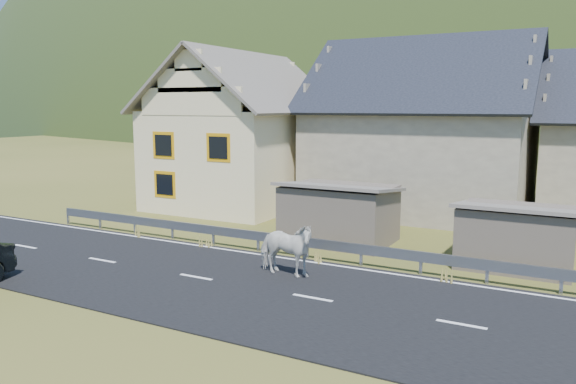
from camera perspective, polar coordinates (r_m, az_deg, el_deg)
The scene contains 10 objects.
ground at distance 15.74m, azimuth 2.52°, elevation -10.84°, with size 160.00×160.00×0.00m, color #363E14.
road at distance 15.73m, azimuth 2.52°, elevation -10.77°, with size 60.00×7.00×0.04m, color black.
lane_markings at distance 15.73m, azimuth 2.52°, elevation -10.68°, with size 60.00×6.60×0.01m, color silver.
guardrail at distance 18.82m, azimuth 7.44°, elevation -5.82°, with size 28.10×0.09×0.75m.
shed_left at distance 21.98m, azimuth 5.23°, elevation -2.23°, with size 4.30×3.30×2.40m, color #706254.
shed_right at distance 19.92m, azimuth 22.14°, elevation -4.29°, with size 3.80×2.90×2.20m, color #706254.
house_cream at distance 30.24m, azimuth -4.65°, elevation 6.99°, with size 7.80×9.80×8.30m.
house_stone_a at distance 29.33m, azimuth 13.75°, elevation 7.25°, with size 10.80×9.80×8.90m.
conifer_patch at distance 137.81m, azimuth 1.88°, elevation 9.06°, with size 76.00×50.00×28.00m, color black.
horse at distance 17.42m, azimuth -0.29°, elevation -5.77°, with size 2.05×0.93×1.73m, color silver.
Camera 1 is at (6.43, -13.36, 5.28)m, focal length 35.00 mm.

